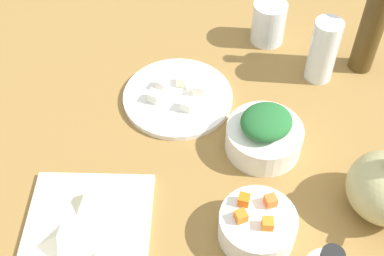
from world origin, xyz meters
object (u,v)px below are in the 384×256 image
(plate_tofu, at_px, (178,97))
(drinking_glass_2, at_px, (269,22))
(cutting_board, at_px, (85,247))
(bowl_carrots, at_px, (257,227))
(bowl_greens, at_px, (264,137))
(drinking_glass_1, at_px, (323,51))
(bottle_1, at_px, (373,23))

(plate_tofu, relative_size, drinking_glass_2, 2.32)
(plate_tofu, xyz_separation_m, drinking_glass_2, (-0.20, 0.19, 0.04))
(cutting_board, relative_size, bowl_carrots, 2.25)
(bowl_greens, bearing_deg, drinking_glass_2, 175.66)
(bowl_carrots, distance_m, drinking_glass_2, 0.51)
(bowl_carrots, distance_m, drinking_glass_1, 0.42)
(drinking_glass_2, bearing_deg, bowl_carrots, -4.93)
(bowl_carrots, height_order, bottle_1, bottle_1)
(cutting_board, distance_m, bowl_greens, 0.38)
(drinking_glass_1, distance_m, drinking_glass_2, 0.16)
(bowl_greens, relative_size, drinking_glass_2, 1.47)
(cutting_board, distance_m, drinking_glass_2, 0.64)
(plate_tofu, distance_m, drinking_glass_1, 0.31)
(drinking_glass_2, bearing_deg, plate_tofu, -43.93)
(bowl_carrots, bearing_deg, drinking_glass_1, 159.40)
(bottle_1, bearing_deg, drinking_glass_2, -112.69)
(cutting_board, xyz_separation_m, bottle_1, (-0.46, 0.52, 0.11))
(drinking_glass_1, bearing_deg, cutting_board, -45.11)
(plate_tofu, relative_size, drinking_glass_1, 1.58)
(bowl_greens, bearing_deg, cutting_board, -52.96)
(cutting_board, height_order, plate_tofu, plate_tofu)
(bowl_carrots, distance_m, bottle_1, 0.50)
(plate_tofu, relative_size, bowl_carrots, 1.76)
(cutting_board, distance_m, plate_tofu, 0.37)
(drinking_glass_1, xyz_separation_m, drinking_glass_2, (-0.12, -0.10, -0.02))
(cutting_board, xyz_separation_m, bowl_greens, (-0.23, 0.30, 0.02))
(bottle_1, height_order, drinking_glass_1, bottle_1)
(bowl_greens, distance_m, bottle_1, 0.34)
(bowl_carrots, bearing_deg, bowl_greens, 174.10)
(plate_tofu, height_order, bowl_carrots, bowl_carrots)
(bowl_carrots, bearing_deg, drinking_glass_2, 175.07)
(bowl_greens, bearing_deg, bowl_carrots, -5.90)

